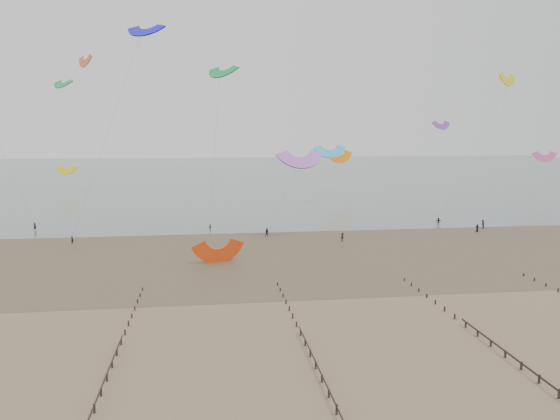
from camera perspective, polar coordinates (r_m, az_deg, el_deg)
The scene contains 7 objects.
ground at distance 63.23m, azimuth -2.48°, elevation -11.06°, with size 500.00×500.00×0.00m, color brown.
sea_and_shore at distance 96.12m, azimuth -6.78°, elevation -4.28°, with size 500.00×665.00×0.03m.
groynes at distance 46.24m, azimuth 4.98°, elevation -18.11°, with size 72.16×50.16×1.00m.
kitesurfer_lead at distance 108.21m, azimuth -20.88°, elevation -2.94°, with size 0.56×0.37×1.53m, color black.
kitesurfers at distance 114.10m, azimuth 8.59°, elevation -1.87°, with size 95.31×20.74×1.90m.
grounded_kite at distance 88.38m, azimuth -6.44°, elevation -5.41°, with size 7.24×3.79×5.52m, color red, non-canonical shape.
kites_airborne at distance 152.39m, azimuth -10.59°, elevation 8.28°, with size 255.69×121.35×43.20m.
Camera 1 is at (-5.27, -59.36, 21.15)m, focal length 35.00 mm.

